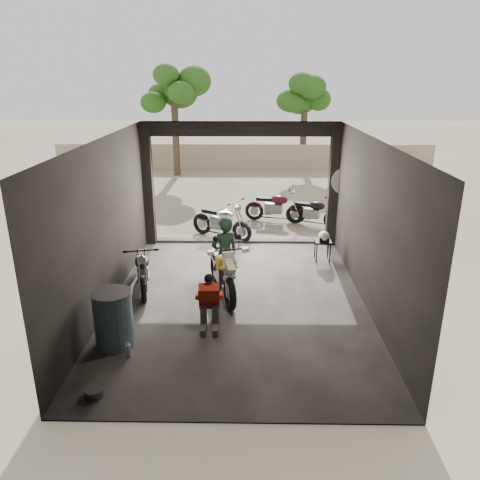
{
  "coord_description": "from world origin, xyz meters",
  "views": [
    {
      "loc": [
        0.18,
        -8.43,
        4.27
      ],
      "look_at": [
        0.04,
        0.6,
        1.09
      ],
      "focal_mm": 35.0,
      "sensor_mm": 36.0,
      "label": 1
    }
  ],
  "objects_px": {
    "outside_bike_c": "(313,210)",
    "sign_post": "(344,195)",
    "main_bike": "(222,267)",
    "outside_bike_a": "(221,218)",
    "outside_bike_b": "(275,204)",
    "oil_drum": "(114,320)",
    "mechanic": "(209,304)",
    "left_bike": "(142,266)",
    "rider": "(225,255)",
    "stool": "(323,244)",
    "helmet": "(324,236)"
  },
  "relations": [
    {
      "from": "mechanic",
      "to": "oil_drum",
      "type": "height_order",
      "value": "oil_drum"
    },
    {
      "from": "stool",
      "to": "oil_drum",
      "type": "distance_m",
      "value": 5.54
    },
    {
      "from": "outside_bike_b",
      "to": "mechanic",
      "type": "bearing_deg",
      "value": -179.43
    },
    {
      "from": "outside_bike_c",
      "to": "oil_drum",
      "type": "bearing_deg",
      "value": 173.35
    },
    {
      "from": "left_bike",
      "to": "outside_bike_c",
      "type": "relative_size",
      "value": 1.04
    },
    {
      "from": "main_bike",
      "to": "oil_drum",
      "type": "bearing_deg",
      "value": -145.64
    },
    {
      "from": "outside_bike_a",
      "to": "helmet",
      "type": "bearing_deg",
      "value": -92.29
    },
    {
      "from": "rider",
      "to": "helmet",
      "type": "xyz_separation_m",
      "value": [
        2.28,
        1.62,
        -0.14
      ]
    },
    {
      "from": "mechanic",
      "to": "stool",
      "type": "xyz_separation_m",
      "value": [
        2.48,
        3.25,
        -0.02
      ]
    },
    {
      "from": "outside_bike_b",
      "to": "rider",
      "type": "xyz_separation_m",
      "value": [
        -1.31,
        -4.93,
        0.25
      ]
    },
    {
      "from": "outside_bike_c",
      "to": "stool",
      "type": "xyz_separation_m",
      "value": [
        -0.14,
        -2.84,
        -0.05
      ]
    },
    {
      "from": "rider",
      "to": "oil_drum",
      "type": "distance_m",
      "value": 2.78
    },
    {
      "from": "mechanic",
      "to": "stool",
      "type": "bearing_deg",
      "value": 49.49
    },
    {
      "from": "outside_bike_a",
      "to": "outside_bike_c",
      "type": "height_order",
      "value": "outside_bike_a"
    },
    {
      "from": "outside_bike_a",
      "to": "outside_bike_c",
      "type": "bearing_deg",
      "value": -34.35
    },
    {
      "from": "left_bike",
      "to": "sign_post",
      "type": "relative_size",
      "value": 0.74
    },
    {
      "from": "outside_bike_c",
      "to": "sign_post",
      "type": "xyz_separation_m",
      "value": [
        0.51,
        -1.74,
        0.88
      ]
    },
    {
      "from": "left_bike",
      "to": "outside_bike_c",
      "type": "distance_m",
      "value": 6.09
    },
    {
      "from": "left_bike",
      "to": "oil_drum",
      "type": "height_order",
      "value": "left_bike"
    },
    {
      "from": "outside_bike_c",
      "to": "left_bike",
      "type": "bearing_deg",
      "value": 162.27
    },
    {
      "from": "left_bike",
      "to": "outside_bike_b",
      "type": "distance_m",
      "value": 5.73
    },
    {
      "from": "rider",
      "to": "mechanic",
      "type": "height_order",
      "value": "rider"
    },
    {
      "from": "left_bike",
      "to": "sign_post",
      "type": "distance_m",
      "value": 5.46
    },
    {
      "from": "outside_bike_c",
      "to": "oil_drum",
      "type": "relative_size",
      "value": 1.52
    },
    {
      "from": "left_bike",
      "to": "oil_drum",
      "type": "xyz_separation_m",
      "value": [
        0.0,
        -2.22,
        -0.04
      ]
    },
    {
      "from": "main_bike",
      "to": "outside_bike_a",
      "type": "relative_size",
      "value": 1.07
    },
    {
      "from": "mechanic",
      "to": "sign_post",
      "type": "relative_size",
      "value": 0.46
    },
    {
      "from": "left_bike",
      "to": "stool",
      "type": "xyz_separation_m",
      "value": [
        4.0,
        1.62,
        -0.07
      ]
    },
    {
      "from": "left_bike",
      "to": "sign_post",
      "type": "bearing_deg",
      "value": 17.64
    },
    {
      "from": "main_bike",
      "to": "outside_bike_c",
      "type": "xyz_separation_m",
      "value": [
        2.46,
        4.71,
        -0.1
      ]
    },
    {
      "from": "outside_bike_a",
      "to": "outside_bike_c",
      "type": "distance_m",
      "value": 2.92
    },
    {
      "from": "outside_bike_b",
      "to": "oil_drum",
      "type": "height_order",
      "value": "outside_bike_b"
    },
    {
      "from": "outside_bike_b",
      "to": "main_bike",
      "type": "bearing_deg",
      "value": 178.86
    },
    {
      "from": "outside_bike_a",
      "to": "rider",
      "type": "bearing_deg",
      "value": -143.66
    },
    {
      "from": "outside_bike_b",
      "to": "outside_bike_c",
      "type": "distance_m",
      "value": 1.18
    },
    {
      "from": "main_bike",
      "to": "sign_post",
      "type": "distance_m",
      "value": 4.28
    },
    {
      "from": "outside_bike_b",
      "to": "stool",
      "type": "xyz_separation_m",
      "value": [
        0.97,
        -3.25,
        -0.1
      ]
    },
    {
      "from": "outside_bike_a",
      "to": "mechanic",
      "type": "height_order",
      "value": "outside_bike_a"
    },
    {
      "from": "outside_bike_a",
      "to": "rider",
      "type": "height_order",
      "value": "rider"
    },
    {
      "from": "left_bike",
      "to": "outside_bike_a",
      "type": "bearing_deg",
      "value": 53.22
    },
    {
      "from": "left_bike",
      "to": "stool",
      "type": "distance_m",
      "value": 4.32
    },
    {
      "from": "rider",
      "to": "oil_drum",
      "type": "xyz_separation_m",
      "value": [
        -1.72,
        -2.16,
        -0.31
      ]
    },
    {
      "from": "left_bike",
      "to": "stool",
      "type": "bearing_deg",
      "value": 9.29
    },
    {
      "from": "outside_bike_c",
      "to": "outside_bike_b",
      "type": "bearing_deg",
      "value": 95.13
    },
    {
      "from": "mechanic",
      "to": "outside_bike_b",
      "type": "bearing_deg",
      "value": 73.75
    },
    {
      "from": "rider",
      "to": "sign_post",
      "type": "distance_m",
      "value": 4.08
    },
    {
      "from": "outside_bike_a",
      "to": "helmet",
      "type": "relative_size",
      "value": 6.0
    },
    {
      "from": "outside_bike_a",
      "to": "rider",
      "type": "xyz_separation_m",
      "value": [
        0.26,
        -3.35,
        0.23
      ]
    },
    {
      "from": "left_bike",
      "to": "mechanic",
      "type": "height_order",
      "value": "left_bike"
    },
    {
      "from": "oil_drum",
      "to": "sign_post",
      "type": "xyz_separation_m",
      "value": [
        4.65,
        4.95,
        0.9
      ]
    }
  ]
}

